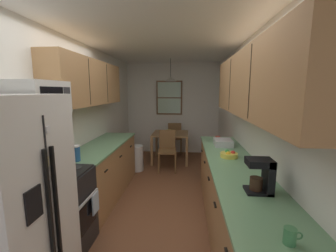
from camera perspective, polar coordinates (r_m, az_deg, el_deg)
The scene contains 26 objects.
ground_plane at distance 4.07m, azimuth -1.33°, elevation -16.84°, with size 12.00×12.00×0.00m, color brown.
wall_left at distance 4.07m, azimuth -20.66°, elevation 1.37°, with size 0.10×9.00×2.55m, color white.
wall_right at distance 3.79m, azimuth 19.33°, elevation 0.90°, with size 0.10×9.00×2.55m, color white.
wall_back at distance 6.32m, azimuth 1.25°, elevation 4.56°, with size 4.40×0.10×2.55m, color white.
ceiling_slab at distance 3.74m, azimuth -1.49°, elevation 21.57°, with size 4.40×9.00×0.08m, color white.
refrigerator at distance 2.16m, azimuth -36.40°, elevation -17.59°, with size 0.74×0.78×1.76m.
stove_range at distance 2.87m, azimuth -26.47°, elevation -19.12°, with size 0.66×0.61×1.10m.
microwave_over_range at distance 2.62m, azimuth -30.57°, elevation 6.31°, with size 0.39×0.60×0.35m.
counter_left at distance 3.97m, azimuth -16.44°, elevation -10.89°, with size 0.64×2.04×0.90m.
upper_cabinets_left at distance 3.74m, azimuth -19.78°, elevation 10.52°, with size 0.33×2.12×0.70m.
counter_right at distance 3.02m, azimuth 16.55°, elevation -17.52°, with size 0.64×3.22×0.90m.
upper_cabinets_right at distance 2.69m, azimuth 21.14°, elevation 10.25°, with size 0.33×2.90×0.73m.
dining_table at distance 5.57m, azimuth 0.65°, elevation -2.94°, with size 0.89×0.87×0.73m.
dining_chair_near at distance 4.97m, azimuth -0.20°, elevation -5.81°, with size 0.43×0.43×0.90m.
dining_chair_far at distance 6.22m, azimuth 1.65°, elevation -2.74°, with size 0.45×0.45×0.90m.
pendant_light at distance 5.45m, azimuth 0.68°, elevation 12.13°, with size 0.30×0.30×0.54m.
back_window at distance 6.24m, azimuth 0.33°, elevation 7.34°, with size 0.73×0.05×0.95m.
trash_bin at distance 5.03m, azimuth -8.08°, elevation -8.28°, with size 0.29×0.29×0.57m, color silver.
storage_canister at distance 3.04m, azimuth -22.93°, elevation -6.53°, with size 0.12×0.12×0.20m.
dish_towel at distance 2.83m, azimuth -18.34°, elevation -18.43°, with size 0.02×0.16×0.24m, color silver.
coffee_maker at distance 2.13m, azimuth 23.34°, elevation -11.64°, with size 0.22×0.18×0.30m.
mug_by_coffeemaker at distance 1.60m, azimuth 29.18°, elevation -23.71°, with size 0.11×0.07×0.10m.
mug_spare at distance 3.98m, azimuth 12.82°, elevation -3.24°, with size 0.12×0.09×0.09m.
fruit_bowl at distance 3.09m, azimuth 15.58°, elevation -7.15°, with size 0.23×0.23×0.09m.
dish_rack at distance 3.70m, azimuth 14.14°, elevation -4.19°, with size 0.28×0.34×0.10m, color silver.
table_serving_bowl at distance 5.63m, azimuth 0.30°, elevation -1.35°, with size 0.19×0.19×0.06m, color #E0D14C.
Camera 1 is at (0.40, -2.64, 1.79)m, focal length 23.44 mm.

